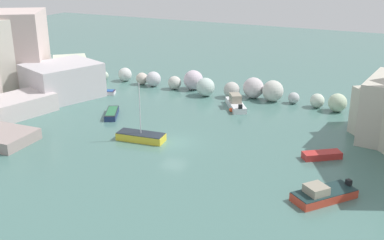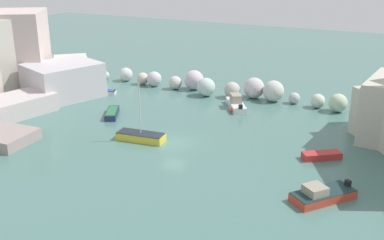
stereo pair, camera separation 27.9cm
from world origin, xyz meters
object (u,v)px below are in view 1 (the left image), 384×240
at_px(channel_buoy, 231,110).
at_px(moored_boat_1, 358,129).
at_px(moored_boat_3, 323,194).
at_px(moored_boat_2, 141,136).
at_px(moored_boat_4, 322,155).
at_px(moored_boat_0, 112,113).
at_px(moored_boat_5, 236,103).
at_px(moored_boat_6, 106,92).

bearing_deg(channel_buoy, moored_boat_1, -0.32).
bearing_deg(moored_boat_3, channel_buoy, -100.82).
height_order(moored_boat_2, moored_boat_4, moored_boat_2).
distance_m(moored_boat_0, moored_boat_5, 15.19).
height_order(channel_buoy, moored_boat_1, moored_boat_1).
xyz_separation_m(moored_boat_1, moored_boat_3, (-0.66, -16.75, 0.22)).
distance_m(channel_buoy, moored_boat_1, 14.66).
bearing_deg(moored_boat_2, moored_boat_5, 64.16).
xyz_separation_m(moored_boat_3, moored_boat_6, (-32.11, 16.66, -0.22)).
relative_size(moored_boat_3, moored_boat_4, 1.44).
xyz_separation_m(channel_buoy, moored_boat_0, (-12.16, -7.42, 0.10)).
height_order(moored_boat_0, moored_boat_3, moored_boat_3).
xyz_separation_m(moored_boat_4, moored_boat_6, (-30.59, 8.81, -0.05)).
height_order(moored_boat_3, moored_boat_5, moored_boat_5).
xyz_separation_m(moored_boat_1, moored_boat_2, (-19.85, -12.31, 0.17)).
height_order(moored_boat_5, moored_boat_6, moored_boat_5).
bearing_deg(moored_boat_3, moored_boat_2, -63.61).
relative_size(moored_boat_1, moored_boat_3, 0.51).
relative_size(moored_boat_4, moored_boat_5, 0.70).
relative_size(channel_buoy, moored_boat_2, 0.08).
bearing_deg(moored_boat_1, moored_boat_3, 152.47).
bearing_deg(channel_buoy, moored_boat_0, -148.62).
height_order(moored_boat_3, moored_boat_6, moored_boat_3).
bearing_deg(moored_boat_6, moored_boat_5, -14.23).
distance_m(moored_boat_3, moored_boat_4, 8.00).
bearing_deg(moored_boat_0, moored_boat_3, 42.93).
bearing_deg(moored_boat_5, moored_boat_4, -163.32).
height_order(channel_buoy, moored_boat_3, moored_boat_3).
height_order(channel_buoy, moored_boat_0, moored_boat_0).
distance_m(moored_boat_0, moored_boat_2, 8.56).
bearing_deg(moored_boat_0, moored_boat_2, 27.25).
bearing_deg(moored_boat_6, moored_boat_3, -47.75).
bearing_deg(moored_boat_6, moored_boat_0, -70.95).
relative_size(moored_boat_4, moored_boat_6, 1.30).
bearing_deg(moored_boat_1, moored_boat_6, 64.90).
bearing_deg(moored_boat_4, channel_buoy, 108.87).
xyz_separation_m(moored_boat_1, moored_boat_5, (-14.73, 1.84, 0.32)).
xyz_separation_m(moored_boat_2, moored_boat_6, (-12.92, 12.22, -0.16)).
bearing_deg(moored_boat_4, moored_boat_2, 155.54).
distance_m(channel_buoy, moored_boat_3, 21.89).
xyz_separation_m(moored_boat_5, moored_boat_6, (-18.05, -1.93, -0.31)).
bearing_deg(channel_buoy, moored_boat_2, -112.73).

